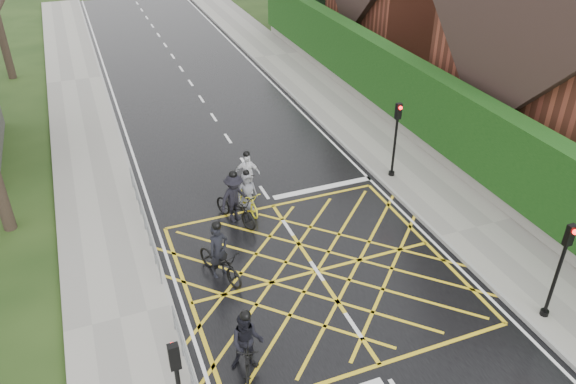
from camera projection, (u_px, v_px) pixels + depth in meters
ground at (317, 271)px, 17.56m from camera, size 120.00×120.00×0.00m
road at (317, 271)px, 17.55m from camera, size 9.00×80.00×0.01m
sidewalk_right at (476, 229)px, 19.37m from camera, size 3.00×80.00×0.15m
sidewalk_left at (120, 320)px, 15.66m from camera, size 3.00×80.00×0.15m
stone_wall at (424, 141)px, 24.52m from camera, size 0.50×38.00×0.70m
hedge at (429, 103)px, 23.60m from camera, size 0.90×38.00×2.80m
railing_south at (195, 384)px, 12.94m from camera, size 0.05×5.04×1.03m
railing_north at (143, 214)px, 18.87m from camera, size 0.05×6.04×1.03m
traffic_light_ne at (395, 141)px, 21.58m from camera, size 0.24×0.31×3.21m
traffic_light_se at (557, 273)px, 14.93m from camera, size 0.24×0.31×3.21m
cyclist_rear at (220, 259)px, 17.03m from camera, size 1.43×2.18×2.00m
cyclist_back at (248, 348)px, 13.92m from camera, size 1.17×1.98×1.92m
cyclist_mid at (235, 203)px, 19.53m from camera, size 1.50×2.19×2.02m
cyclist_front at (248, 178)px, 21.18m from camera, size 1.07×1.83×1.77m
cyclist_lead at (248, 197)px, 20.21m from camera, size 0.78×1.73×1.64m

